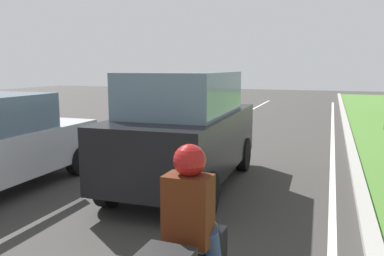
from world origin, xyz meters
name	(u,v)px	position (x,y,z in m)	size (l,w,h in m)	color
ground_plane	(216,141)	(0.00, 14.00, 0.00)	(60.00, 60.00, 0.00)	#383533
lane_line_center	(196,139)	(-0.70, 14.00, 0.00)	(0.12, 32.00, 0.01)	silver
lane_line_right_edge	(333,148)	(3.60, 14.00, 0.00)	(0.12, 32.00, 0.01)	silver
curb_right	(351,147)	(4.10, 14.00, 0.06)	(0.24, 48.00, 0.12)	#9E9B93
car_suv_ahead	(185,129)	(0.81, 9.08, 1.17)	(2.07, 4.55, 2.28)	black
rider_person	(190,207)	(2.39, 4.99, 1.19)	(0.51, 0.41, 1.16)	#4C1E0C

